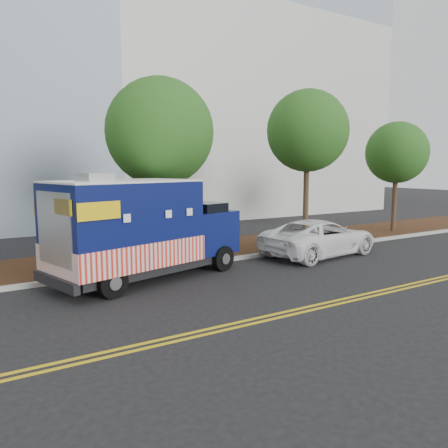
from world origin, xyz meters
TOP-DOWN VIEW (x-y plane):
  - ground at (0.00, 0.00)m, footprint 120.00×120.00m
  - curb at (0.00, 1.40)m, footprint 120.00×0.18m
  - mulch_strip at (0.00, 3.50)m, footprint 120.00×4.00m
  - centerline_near at (0.00, -4.45)m, footprint 120.00×0.10m
  - centerline_far at (0.00, -4.70)m, footprint 120.00×0.10m
  - office_building at (2.00, 22.00)m, footprint 46.00×20.00m
  - tree_b at (0.61, 3.60)m, footprint 4.28×4.28m
  - tree_c at (7.93, 3.09)m, footprint 3.87×3.87m
  - tree_d at (14.06, 2.71)m, footprint 3.31×3.31m
  - sign_post at (-3.63, 1.55)m, footprint 0.06×0.06m
  - food_truck at (-1.48, 0.54)m, footprint 6.98×4.01m
  - white_car at (6.28, 0.38)m, footprint 5.65×3.11m

SIDE VIEW (x-z plane):
  - ground at x=0.00m, z-range 0.00..0.00m
  - centerline_near at x=0.00m, z-range 0.00..0.01m
  - centerline_far at x=0.00m, z-range 0.00..0.01m
  - curb at x=0.00m, z-range 0.00..0.15m
  - mulch_strip at x=0.00m, z-range 0.00..0.15m
  - white_car at x=6.28m, z-range 0.00..1.50m
  - sign_post at x=-3.63m, z-range 0.00..2.40m
  - food_truck at x=-1.48m, z-range -0.16..3.31m
  - tree_d at x=14.06m, z-range 1.37..7.45m
  - tree_b at x=0.61m, z-range 1.44..8.61m
  - tree_c at x=7.93m, z-range 1.69..8.97m
  - office_building at x=2.00m, z-range 0.00..30.40m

